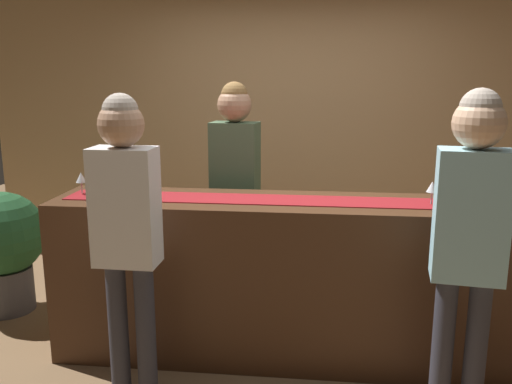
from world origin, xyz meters
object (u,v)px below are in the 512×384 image
object	(u,v)px
customer_sipping	(470,226)
bartender	(235,174)
wine_bottle_amber	(98,180)
wine_glass_mid_counter	(81,178)
potted_plant_tall	(3,243)
customer_browsing	(126,217)
wine_bottle_clear	(486,187)
wine_glass_near_customer	(432,188)

from	to	relation	value
customer_sipping	bartender	bearing A→B (deg)	144.92
wine_bottle_amber	bartender	xyz separation A→B (m)	(0.78, 0.63, -0.06)
wine_bottle_amber	wine_glass_mid_counter	distance (m)	0.17
wine_bottle_amber	potted_plant_tall	world-z (taller)	wine_bottle_amber
customer_browsing	potted_plant_tall	size ratio (longest dim) A/B	1.83
wine_bottle_amber	potted_plant_tall	size ratio (longest dim) A/B	0.32
bartender	customer_sipping	distance (m)	1.81
wine_bottle_amber	wine_glass_mid_counter	world-z (taller)	wine_bottle_amber
potted_plant_tall	bartender	bearing A→B (deg)	4.78
wine_bottle_clear	wine_glass_mid_counter	bearing A→B (deg)	179.64
wine_glass_mid_counter	customer_sipping	xyz separation A→B (m)	(2.27, -0.67, -0.05)
wine_bottle_clear	bartender	size ratio (longest dim) A/B	0.17
bartender	potted_plant_tall	size ratio (longest dim) A/B	1.87
customer_browsing	wine_bottle_amber	bearing A→B (deg)	125.93
bartender	potted_plant_tall	distance (m)	1.87
wine_bottle_clear	wine_glass_near_customer	world-z (taller)	wine_bottle_clear
wine_glass_mid_counter	wine_bottle_amber	bearing A→B (deg)	-27.54
wine_glass_mid_counter	wine_bottle_clear	bearing A→B (deg)	-0.36
wine_glass_near_customer	potted_plant_tall	xyz separation A→B (m)	(-3.06, 0.44, -0.60)
wine_glass_mid_counter	bartender	size ratio (longest dim) A/B	0.08
wine_glass_mid_counter	customer_browsing	bearing A→B (deg)	-49.64
wine_bottle_amber	customer_browsing	bearing A→B (deg)	-55.33
customer_sipping	wine_bottle_amber	bearing A→B (deg)	171.59
wine_bottle_clear	customer_browsing	world-z (taller)	customer_browsing
wine_bottle_clear	customer_sipping	bearing A→B (deg)	-111.44
wine_bottle_clear	potted_plant_tall	size ratio (longest dim) A/B	0.32
wine_bottle_clear	potted_plant_tall	xyz separation A→B (m)	(-3.38, 0.42, -0.61)
wine_bottle_amber	wine_bottle_clear	bearing A→B (deg)	1.50
wine_bottle_amber	customer_sipping	xyz separation A→B (m)	(2.12, -0.59, -0.06)
customer_sipping	potted_plant_tall	size ratio (longest dim) A/B	1.86
wine_bottle_amber	wine_glass_mid_counter	size ratio (longest dim) A/B	2.10
bartender	customer_browsing	distance (m)	1.23
bartender	customer_browsing	world-z (taller)	bartender
customer_browsing	wine_glass_near_customer	bearing A→B (deg)	19.65
wine_bottle_amber	wine_glass_near_customer	size ratio (longest dim) A/B	2.10
wine_glass_mid_counter	bartender	xyz separation A→B (m)	(0.93, 0.55, -0.05)
wine_bottle_clear	bartender	distance (m)	1.70
customer_sipping	wine_glass_mid_counter	bearing A→B (deg)	170.75
wine_bottle_clear	bartender	world-z (taller)	bartender
wine_glass_mid_counter	potted_plant_tall	size ratio (longest dim) A/B	0.15
bartender	wine_bottle_clear	bearing A→B (deg)	168.08
wine_glass_mid_counter	customer_browsing	xyz separation A→B (m)	(0.52, -0.61, -0.08)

